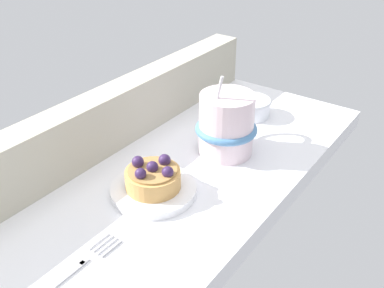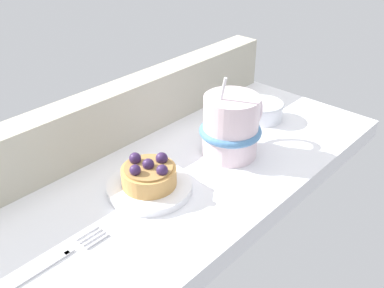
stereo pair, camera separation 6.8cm
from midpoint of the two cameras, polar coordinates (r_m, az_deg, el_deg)
ground_plane at (r=70.61cm, az=0.22°, el=-4.90°), size 76.99×33.23×3.31cm
window_rail_back at (r=75.96cm, az=-7.67°, el=3.33°), size 75.45×5.12×9.77cm
dessert_plate at (r=65.76cm, az=-2.44°, el=-5.59°), size 12.43×12.43×1.18cm
raspberry_tart at (r=64.43cm, az=-2.48°, el=-3.92°), size 7.93×7.93×4.38cm
coffee_mug at (r=72.63cm, az=7.66°, el=2.13°), size 13.77×10.10×14.01cm
dessert_fork at (r=56.28cm, az=-14.27°, el=-14.58°), size 16.58×2.44×0.60cm
sugar_bowl at (r=85.95cm, az=11.43°, el=4.09°), size 7.52×7.52×3.43cm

